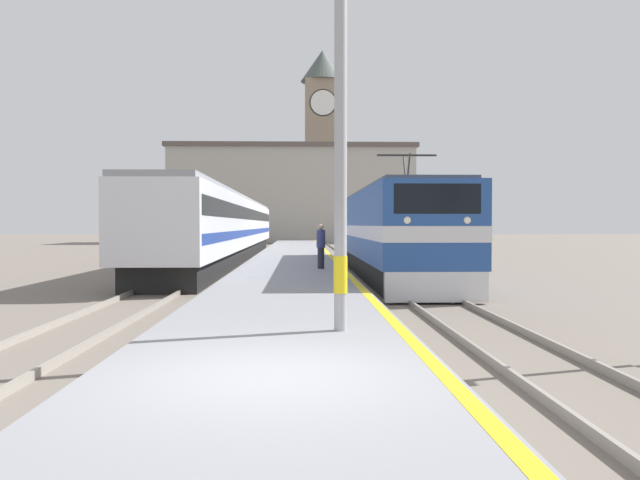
% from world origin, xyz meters
% --- Properties ---
extents(ground_plane, '(200.00, 200.00, 0.00)m').
position_xyz_m(ground_plane, '(0.00, 30.00, 0.00)').
color(ground_plane, '#70665B').
extents(platform, '(4.25, 140.00, 0.45)m').
position_xyz_m(platform, '(0.00, 25.00, 0.22)').
color(platform, gray).
rests_on(platform, ground).
extents(rail_track_near, '(2.84, 140.00, 0.16)m').
position_xyz_m(rail_track_near, '(3.96, 25.00, 0.03)').
color(rail_track_near, '#70665B').
rests_on(rail_track_near, ground).
extents(rail_track_far, '(2.84, 140.00, 0.16)m').
position_xyz_m(rail_track_far, '(-4.04, 25.00, 0.03)').
color(rail_track_far, '#70665B').
rests_on(rail_track_far, ground).
extents(locomotive_train, '(2.92, 19.24, 4.54)m').
position_xyz_m(locomotive_train, '(3.96, 18.79, 1.83)').
color(locomotive_train, black).
rests_on(locomotive_train, ground).
extents(passenger_train, '(2.92, 40.03, 3.75)m').
position_xyz_m(passenger_train, '(-4.04, 31.17, 2.03)').
color(passenger_train, black).
rests_on(passenger_train, ground).
extents(catenary_mast, '(3.27, 0.22, 8.07)m').
position_xyz_m(catenary_mast, '(1.19, 2.91, 4.66)').
color(catenary_mast, '#9E9EA3').
rests_on(catenary_mast, platform).
extents(person_on_platform, '(0.34, 0.34, 1.72)m').
position_xyz_m(person_on_platform, '(1.14, 16.93, 1.36)').
color(person_on_platform, '#23232D').
rests_on(person_on_platform, platform).
extents(clock_tower, '(6.02, 6.02, 26.31)m').
position_xyz_m(clock_tower, '(3.41, 79.73, 14.10)').
color(clock_tower, gray).
rests_on(clock_tower, ground).
extents(station_building, '(28.90, 9.69, 11.48)m').
position_xyz_m(station_building, '(-0.65, 67.92, 5.76)').
color(station_building, '#A8A399').
rests_on(station_building, ground).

